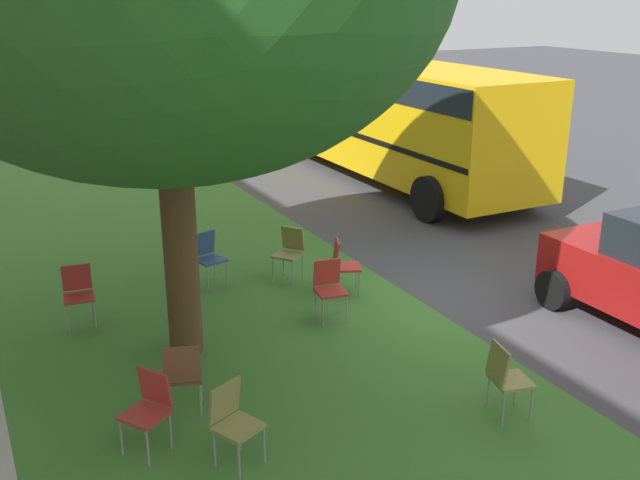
% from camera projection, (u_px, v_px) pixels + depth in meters
% --- Properties ---
extents(ground, '(80.00, 80.00, 0.00)m').
position_uv_depth(ground, '(436.00, 302.00, 11.24)').
color(ground, '#424247').
extents(grass_verge, '(48.00, 6.00, 0.01)m').
position_uv_depth(grass_verge, '(242.00, 346.00, 9.85)').
color(grass_verge, '#3D752D').
rests_on(grass_verge, ground).
extents(chair_0, '(0.51, 0.51, 0.88)m').
position_uv_depth(chair_0, '(208.00, 254.00, 11.76)').
color(chair_0, '#335184').
rests_on(chair_0, ground).
extents(chair_1, '(0.57, 0.58, 0.88)m').
position_uv_depth(chair_1, '(149.00, 405.00, 7.50)').
color(chair_1, '#B7332D').
rests_on(chair_1, ground).
extents(chair_2, '(0.54, 0.55, 0.88)m').
position_uv_depth(chair_2, '(343.00, 262.00, 11.42)').
color(chair_2, '#B7332D').
rests_on(chair_2, ground).
extents(chair_3, '(0.47, 0.46, 0.88)m').
position_uv_depth(chair_3, '(78.00, 290.00, 10.35)').
color(chair_3, '#B7332D').
rests_on(chair_3, ground).
extents(chair_4, '(0.55, 0.55, 0.88)m').
position_uv_depth(chair_4, '(233.00, 418.00, 7.27)').
color(chair_4, olive).
rests_on(chair_4, ground).
extents(chair_5, '(0.48, 0.47, 0.88)m').
position_uv_depth(chair_5, '(329.00, 285.00, 10.55)').
color(chair_5, '#B7332D').
rests_on(chair_5, ground).
extents(chair_6, '(0.53, 0.53, 0.88)m').
position_uv_depth(chair_6, '(183.00, 373.00, 8.13)').
color(chair_6, brown).
rests_on(chair_6, ground).
extents(chair_7, '(0.58, 0.58, 0.88)m').
position_uv_depth(chair_7, '(290.00, 249.00, 11.98)').
color(chair_7, olive).
rests_on(chair_7, ground).
extents(chair_8, '(0.50, 0.50, 0.88)m').
position_uv_depth(chair_8, '(506.00, 375.00, 8.08)').
color(chair_8, olive).
rests_on(chair_8, ground).
extents(school_bus, '(10.40, 2.80, 2.88)m').
position_uv_depth(school_bus, '(380.00, 106.00, 18.50)').
color(school_bus, yellow).
rests_on(school_bus, ground).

